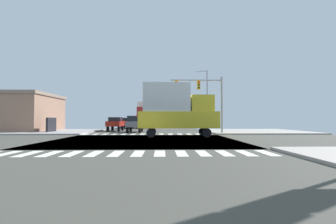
% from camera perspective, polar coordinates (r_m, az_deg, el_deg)
% --- Properties ---
extents(ground, '(90.00, 90.00, 0.05)m').
position_cam_1_polar(ground, '(18.48, -5.66, -6.74)').
color(ground, '#45443C').
extents(sidewalk_corner_ne, '(12.00, 12.00, 0.14)m').
position_cam_1_polar(sidewalk_corner_ne, '(32.55, 19.62, -4.35)').
color(sidewalk_corner_ne, '#A09B91').
rests_on(sidewalk_corner_ne, ground).
extents(sidewalk_corner_nw, '(12.00, 12.00, 0.14)m').
position_cam_1_polar(sidewalk_corner_nw, '(33.62, -26.76, -4.17)').
color(sidewalk_corner_nw, '#999593').
rests_on(sidewalk_corner_nw, ground).
extents(crosswalk_near, '(13.50, 2.00, 0.01)m').
position_cam_1_polar(crosswalk_near, '(11.28, -9.73, -9.73)').
color(crosswalk_near, white).
rests_on(crosswalk_near, ground).
extents(crosswalk_far, '(13.50, 2.00, 0.01)m').
position_cam_1_polar(crosswalk_far, '(25.75, -5.00, -5.29)').
color(crosswalk_far, white).
rests_on(crosswalk_far, ground).
extents(traffic_signal_mast, '(5.81, 0.55, 6.33)m').
position_cam_1_polar(traffic_signal_mast, '(26.64, 8.04, 4.85)').
color(traffic_signal_mast, gray).
rests_on(traffic_signal_mast, ground).
extents(street_lamp, '(1.78, 0.32, 8.95)m').
position_cam_1_polar(street_lamp, '(36.20, 9.00, 4.09)').
color(street_lamp, gray).
rests_on(street_lamp, ground).
extents(bank_building, '(11.85, 9.09, 4.99)m').
position_cam_1_polar(bank_building, '(37.61, -32.99, -0.10)').
color(bank_building, '#956E58').
rests_on(bank_building, ground).
extents(sedan_nearside_1, '(1.80, 4.30, 1.88)m').
position_cam_1_polar(sedan_nearside_1, '(43.61, -9.79, -2.38)').
color(sedan_nearside_1, black).
rests_on(sedan_nearside_1, ground).
extents(box_truck_farside_1, '(7.20, 2.40, 4.85)m').
position_cam_1_polar(box_truck_farside_1, '(21.92, 1.86, 0.80)').
color(box_truck_farside_1, black).
rests_on(box_truck_farside_1, ground).
extents(sedan_queued_3, '(1.80, 4.30, 1.88)m').
position_cam_1_polar(sedan_queued_3, '(29.75, -7.89, -2.66)').
color(sedan_queued_3, black).
rests_on(sedan_queued_3, ground).
extents(box_truck_trailing_3, '(2.40, 7.20, 4.85)m').
position_cam_1_polar(box_truck_trailing_3, '(44.76, -5.70, -0.53)').
color(box_truck_trailing_3, black).
rests_on(box_truck_trailing_3, ground).
extents(pickup_middle_1, '(2.00, 5.10, 2.35)m').
position_cam_1_polar(pickup_middle_1, '(51.24, -8.53, -2.11)').
color(pickup_middle_1, black).
rests_on(pickup_middle_1, ground).
extents(sedan_inner_5, '(1.80, 4.30, 1.88)m').
position_cam_1_polar(sedan_inner_5, '(33.29, -12.42, -2.55)').
color(sedan_inner_5, black).
rests_on(sedan_inner_5, ground).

